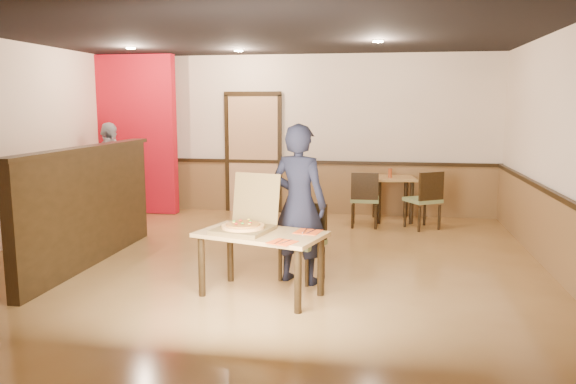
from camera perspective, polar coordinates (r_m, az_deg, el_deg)
name	(u,v)px	position (r m, az deg, el deg)	size (l,w,h in m)	color
floor	(254,267)	(6.85, -3.50, -7.58)	(7.00, 7.00, 0.00)	#AE7F43
ceiling	(251,27)	(6.62, -3.74, 16.35)	(7.00, 7.00, 0.00)	black
wall_back	(298,135)	(10.02, 0.99, 5.83)	(7.00, 7.00, 0.00)	beige
wall_right	(573,156)	(6.72, 26.93, 3.32)	(7.00, 7.00, 0.00)	beige
wainscot_back	(297,188)	(10.08, 0.95, 0.42)	(7.00, 0.04, 0.90)	brown
chair_rail_back	(297,162)	(10.01, 0.94, 3.07)	(7.00, 0.06, 0.06)	black
wainscot_right	(563,242)	(6.85, 26.13, -4.60)	(0.04, 7.00, 0.90)	brown
chair_rail_right	(564,200)	(6.76, 26.24, -0.71)	(0.06, 7.00, 0.06)	black
back_door	(253,154)	(10.15, -3.53, 3.88)	(0.90, 0.06, 2.10)	tan
booth_partition	(89,205)	(7.21, -19.60, -1.23)	(0.20, 3.10, 1.44)	black
red_accent_panel	(132,135)	(10.39, -15.55, 5.62)	(1.60, 0.20, 2.78)	#B00C1A
spot_a	(131,48)	(9.07, -15.69, 13.91)	(0.14, 0.14, 0.02)	#F8EBAE
spot_b	(239,51)	(9.22, -5.03, 14.11)	(0.14, 0.14, 0.02)	#F8EBAE
spot_c	(378,41)	(7.93, 9.14, 14.88)	(0.14, 0.14, 0.02)	#F8EBAE
main_table	(261,242)	(5.70, -2.75, -5.15)	(1.39, 1.03, 0.66)	tan
diner_chair	(305,238)	(6.28, 1.73, -4.70)	(0.55, 0.55, 0.85)	olive
side_chair_left	(365,197)	(8.95, 7.79, -0.52)	(0.45, 0.45, 0.89)	olive
side_chair_right	(425,198)	(8.97, 13.78, -0.56)	(0.63, 0.63, 0.92)	olive
side_table	(393,187)	(9.54, 10.62, 0.47)	(0.78, 0.78, 0.74)	tan
diner	(299,204)	(6.08, 1.12, -1.24)	(0.64, 0.42, 1.74)	black
passerby	(110,172)	(9.87, -17.61, 1.99)	(0.96, 0.40, 1.64)	#95959D
pizza_box	(246,224)	(5.75, -4.33, -3.22)	(0.65, 0.73, 0.56)	brown
pizza	(243,226)	(5.71, -4.59, -3.50)	(0.44, 0.44, 0.03)	#F2B058
napkin_near	(282,242)	(5.26, -0.60, -5.12)	(0.30, 0.30, 0.01)	#E24510
napkin_far	(308,232)	(5.68, 2.03, -4.05)	(0.29, 0.29, 0.01)	#E24510
condiment	(390,173)	(9.41, 10.33, 1.91)	(0.06, 0.06, 0.15)	#9A3F1C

